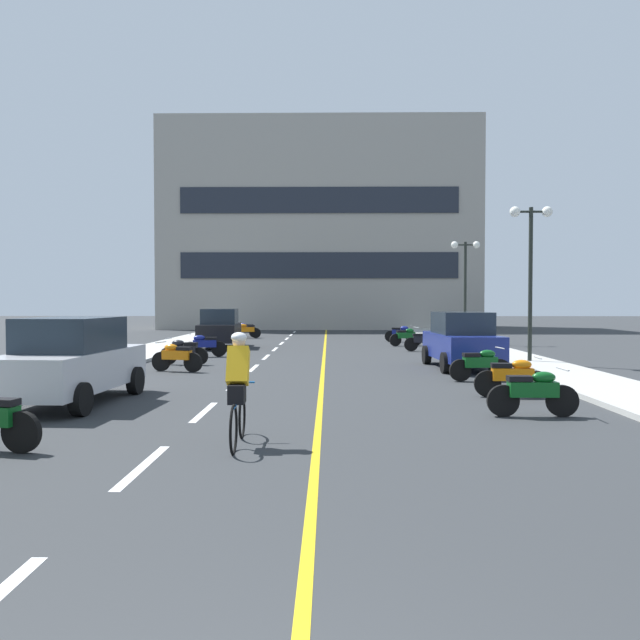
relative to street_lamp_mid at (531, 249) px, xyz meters
name	(u,v)px	position (x,y,z in m)	size (l,w,h in m)	color
ground_plane	(317,360)	(-7.36, 1.60, -3.98)	(140.00, 140.00, 0.00)	#2D3033
curb_left	(148,351)	(-14.56, 4.60, -3.92)	(2.40, 72.00, 0.12)	#A8A8A3
curb_right	(490,352)	(-0.16, 4.60, -3.92)	(2.40, 72.00, 0.12)	#A8A8A3
lane_dash_1	(143,466)	(-9.36, -13.40, -3.97)	(0.14, 2.20, 0.01)	silver
lane_dash_2	(204,412)	(-9.36, -9.40, -3.97)	(0.14, 2.20, 0.01)	silver
lane_dash_3	(235,385)	(-9.36, -5.40, -3.97)	(0.14, 2.20, 0.01)	silver
lane_dash_4	(254,368)	(-9.36, -1.40, -3.97)	(0.14, 2.20, 0.01)	silver
lane_dash_5	(266,357)	(-9.36, 2.60, -3.97)	(0.14, 2.20, 0.01)	silver
lane_dash_6	(275,349)	(-9.36, 6.60, -3.97)	(0.14, 2.20, 0.01)	silver
lane_dash_7	(282,343)	(-9.36, 10.60, -3.97)	(0.14, 2.20, 0.01)	silver
lane_dash_8	(287,339)	(-9.36, 14.60, -3.97)	(0.14, 2.20, 0.01)	silver
lane_dash_9	(291,335)	(-9.36, 18.60, -3.97)	(0.14, 2.20, 0.01)	silver
lane_dash_10	(294,332)	(-9.36, 22.60, -3.97)	(0.14, 2.20, 0.01)	silver
lane_dash_11	(297,329)	(-9.36, 26.60, -3.97)	(0.14, 2.20, 0.01)	silver
centre_line_yellow	(324,353)	(-7.11, 4.60, -3.97)	(0.12, 66.00, 0.01)	gold
office_building	(320,229)	(-7.65, 30.37, 4.20)	(24.99, 9.66, 16.35)	#9E998E
street_lamp_mid	(531,249)	(0.00, 0.00, 0.00)	(1.46, 0.36, 5.29)	black
street_lamp_far	(465,268)	(0.00, 10.18, -0.13)	(1.46, 0.36, 5.09)	black
parked_car_near	(72,360)	(-12.35, -8.44, -3.06)	(2.11, 4.29, 1.82)	black
parked_car_mid	(462,340)	(-2.63, -1.36, -3.06)	(2.07, 4.27, 1.82)	black
parked_car_far	(220,328)	(-12.03, 7.58, -3.06)	(2.15, 4.31, 1.82)	black
motorcycle_3	(533,392)	(-3.10, -9.83, -3.50)	(1.70, 0.60, 0.92)	black
motorcycle_4	(513,376)	(-2.78, -7.45, -3.50)	(1.70, 0.60, 0.92)	black
motorcycle_5	(481,364)	(-2.81, -4.62, -3.50)	(1.70, 0.60, 0.92)	black
motorcycle_6	(177,356)	(-11.60, -2.47, -3.50)	(1.67, 0.71, 0.92)	black
motorcycle_7	(183,351)	(-11.88, -0.39, -3.50)	(1.70, 0.60, 0.92)	black
motorcycle_8	(204,345)	(-11.77, 2.64, -3.50)	(1.69, 0.62, 0.92)	black
motorcycle_9	(424,340)	(-2.78, 5.52, -3.50)	(1.70, 0.60, 0.92)	black
motorcycle_10	(406,336)	(-3.16, 8.78, -3.50)	(1.65, 0.76, 0.92)	black
motorcycle_11	(401,333)	(-3.07, 11.68, -3.50)	(1.69, 0.62, 0.92)	black
motorcycle_12	(246,330)	(-11.77, 14.95, -3.50)	(1.64, 0.78, 0.92)	black
motorcycle_13	(245,329)	(-12.01, 16.38, -3.50)	(1.64, 0.79, 0.92)	black
cyclist_rider	(238,386)	(-8.29, -12.16, -3.09)	(0.42, 1.77, 1.71)	black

